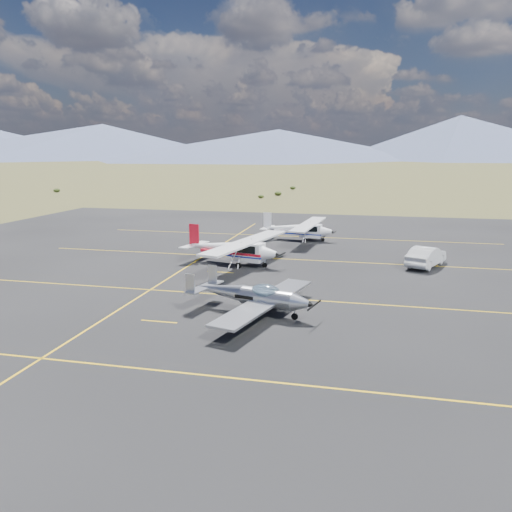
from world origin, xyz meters
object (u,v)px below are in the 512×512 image
at_px(aircraft_low_wing, 254,296).
at_px(aircraft_cessna, 233,248).
at_px(sedan, 426,256).
at_px(aircraft_plain, 298,229).

xyz_separation_m(aircraft_low_wing, aircraft_cessna, (-4.29, 11.33, 0.31)).
xyz_separation_m(aircraft_cessna, sedan, (14.60, 2.57, -0.51)).
bearing_deg(aircraft_plain, sedan, -33.84).
bearing_deg(sedan, aircraft_low_wing, 78.08).
bearing_deg(aircraft_low_wing, aircraft_plain, 106.49).
distance_m(aircraft_plain, sedan, 14.37).
height_order(aircraft_plain, sedan, aircraft_plain).
bearing_deg(sedan, aircraft_cessna, 34.63).
xyz_separation_m(aircraft_plain, sedan, (11.12, -9.09, -0.38)).
bearing_deg(aircraft_low_wing, sedan, 67.91).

